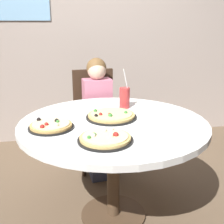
% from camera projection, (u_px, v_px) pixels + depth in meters
% --- Properties ---
extents(ground_plane, '(8.00, 8.00, 0.00)m').
position_uv_depth(ground_plane, '(113.00, 215.00, 2.19)').
color(ground_plane, brown).
extents(wall_with_window, '(5.20, 0.14, 2.90)m').
position_uv_depth(wall_with_window, '(85.00, 16.00, 3.34)').
color(wall_with_window, '#A8998E').
rests_on(wall_with_window, ground_plane).
extents(dining_table, '(1.27, 1.27, 0.75)m').
position_uv_depth(dining_table, '(113.00, 134.00, 2.00)').
color(dining_table, white).
rests_on(dining_table, ground_plane).
extents(chair_wooden, '(0.43, 0.43, 0.95)m').
position_uv_depth(chair_wooden, '(95.00, 113.00, 2.88)').
color(chair_wooden, '#382619').
rests_on(chair_wooden, ground_plane).
extents(diner_child, '(0.28, 0.42, 1.08)m').
position_uv_depth(diner_child, '(99.00, 123.00, 2.72)').
color(diner_child, '#3F4766').
rests_on(diner_child, ground_plane).
extents(pizza_veggie, '(0.32, 0.32, 0.05)m').
position_uv_depth(pizza_veggie, '(105.00, 138.00, 1.64)').
color(pizza_veggie, black).
rests_on(pizza_veggie, dining_table).
extents(pizza_cheese, '(0.36, 0.36, 0.05)m').
position_uv_depth(pizza_cheese, '(111.00, 116.00, 2.03)').
color(pizza_cheese, black).
rests_on(pizza_cheese, dining_table).
extents(pizza_pepperoni, '(0.29, 0.29, 0.05)m').
position_uv_depth(pizza_pepperoni, '(51.00, 126.00, 1.83)').
color(pizza_pepperoni, black).
rests_on(pizza_pepperoni, dining_table).
extents(soda_cup, '(0.08, 0.08, 0.31)m').
position_uv_depth(soda_cup, '(125.00, 98.00, 2.25)').
color(soda_cup, '#B73333').
rests_on(soda_cup, dining_table).
extents(plate_small, '(0.18, 0.18, 0.01)m').
position_uv_depth(plate_small, '(145.00, 103.00, 2.38)').
color(plate_small, white).
rests_on(plate_small, dining_table).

